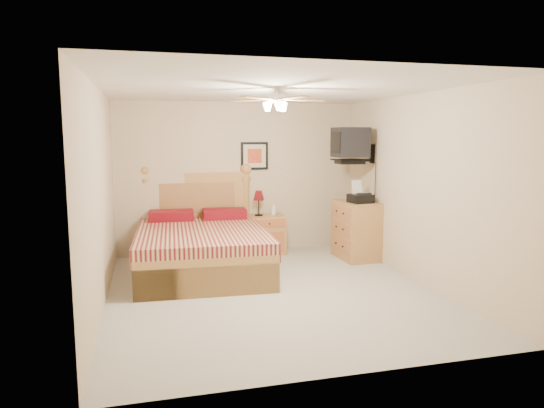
# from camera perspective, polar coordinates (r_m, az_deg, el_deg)

# --- Properties ---
(floor) EXTENTS (4.50, 4.50, 0.00)m
(floor) POSITION_cam_1_polar(r_m,az_deg,el_deg) (6.20, 0.02, -10.28)
(floor) COLOR #A8A397
(floor) RESTS_ON ground
(ceiling) EXTENTS (4.00, 4.50, 0.04)m
(ceiling) POSITION_cam_1_polar(r_m,az_deg,el_deg) (5.92, 0.02, 13.38)
(ceiling) COLOR white
(ceiling) RESTS_ON ground
(wall_back) EXTENTS (4.00, 0.04, 2.50)m
(wall_back) POSITION_cam_1_polar(r_m,az_deg,el_deg) (8.12, -3.96, 3.04)
(wall_back) COLOR #C9B494
(wall_back) RESTS_ON ground
(wall_front) EXTENTS (4.00, 0.04, 2.50)m
(wall_front) POSITION_cam_1_polar(r_m,az_deg,el_deg) (3.82, 8.49, -2.52)
(wall_front) COLOR #C9B494
(wall_front) RESTS_ON ground
(wall_left) EXTENTS (0.04, 4.50, 2.50)m
(wall_left) POSITION_cam_1_polar(r_m,az_deg,el_deg) (5.77, -19.60, 0.63)
(wall_left) COLOR #C9B494
(wall_left) RESTS_ON ground
(wall_right) EXTENTS (0.04, 4.50, 2.50)m
(wall_right) POSITION_cam_1_polar(r_m,az_deg,el_deg) (6.71, 16.79, 1.71)
(wall_right) COLOR #C9B494
(wall_right) RESTS_ON ground
(bed) EXTENTS (1.88, 2.40, 1.50)m
(bed) POSITION_cam_1_polar(r_m,az_deg,el_deg) (6.96, -8.30, -1.96)
(bed) COLOR #A67544
(bed) RESTS_ON ground
(nightstand) EXTENTS (0.60, 0.45, 0.64)m
(nightstand) POSITION_cam_1_polar(r_m,az_deg,el_deg) (8.10, -0.72, -3.59)
(nightstand) COLOR #9E6E37
(nightstand) RESTS_ON ground
(table_lamp) EXTENTS (0.30, 0.30, 0.42)m
(table_lamp) POSITION_cam_1_polar(r_m,az_deg,el_deg) (8.00, -1.57, 0.10)
(table_lamp) COLOR #540408
(table_lamp) RESTS_ON nightstand
(lotion_bottle) EXTENTS (0.10, 0.10, 0.21)m
(lotion_bottle) POSITION_cam_1_polar(r_m,az_deg,el_deg) (8.06, 0.17, -0.57)
(lotion_bottle) COLOR white
(lotion_bottle) RESTS_ON nightstand
(framed_picture) EXTENTS (0.46, 0.04, 0.46)m
(framed_picture) POSITION_cam_1_polar(r_m,az_deg,el_deg) (8.13, -2.08, 5.68)
(framed_picture) COLOR black
(framed_picture) RESTS_ON wall_back
(dresser) EXTENTS (0.57, 0.80, 0.92)m
(dresser) POSITION_cam_1_polar(r_m,az_deg,el_deg) (7.85, 9.91, -3.03)
(dresser) COLOR #9D6A41
(dresser) RESTS_ON ground
(fax_machine) EXTENTS (0.37, 0.38, 0.34)m
(fax_machine) POSITION_cam_1_polar(r_m,az_deg,el_deg) (7.62, 10.38, 1.43)
(fax_machine) COLOR black
(fax_machine) RESTS_ON dresser
(magazine_lower) EXTENTS (0.20, 0.25, 0.02)m
(magazine_lower) POSITION_cam_1_polar(r_m,az_deg,el_deg) (8.03, 8.74, 0.64)
(magazine_lower) COLOR beige
(magazine_lower) RESTS_ON dresser
(magazine_upper) EXTENTS (0.31, 0.35, 0.02)m
(magazine_upper) POSITION_cam_1_polar(r_m,az_deg,el_deg) (8.05, 8.87, 0.82)
(magazine_upper) COLOR tan
(magazine_upper) RESTS_ON magazine_lower
(wall_tv) EXTENTS (0.56, 0.46, 0.58)m
(wall_tv) POSITION_cam_1_polar(r_m,az_deg,el_deg) (7.75, 10.20, 6.85)
(wall_tv) COLOR black
(wall_tv) RESTS_ON wall_right
(ceiling_fan) EXTENTS (1.14, 1.14, 0.28)m
(ceiling_fan) POSITION_cam_1_polar(r_m,az_deg,el_deg) (5.71, 0.53, 12.17)
(ceiling_fan) COLOR white
(ceiling_fan) RESTS_ON ceiling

